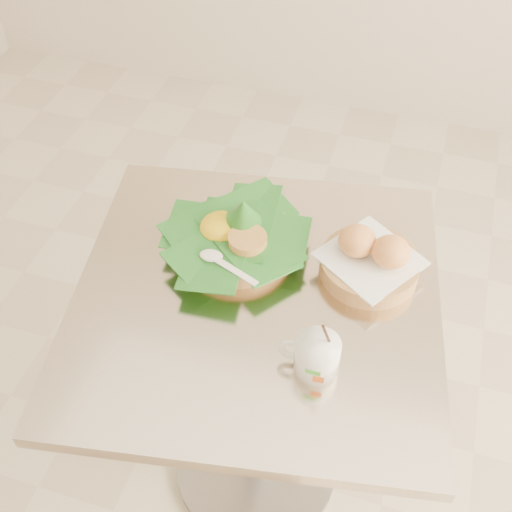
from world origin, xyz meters
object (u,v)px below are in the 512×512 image
(cafe_table, at_px, (256,359))
(coffee_mug, at_px, (316,354))
(bread_basket, at_px, (371,260))
(rice_basket, at_px, (236,233))

(cafe_table, distance_m, coffee_mug, 0.32)
(bread_basket, xyz_separation_m, coffee_mug, (-0.05, -0.25, 0.00))
(rice_basket, height_order, coffee_mug, rice_basket)
(cafe_table, bearing_deg, rice_basket, 124.80)
(cafe_table, xyz_separation_m, bread_basket, (0.20, 0.12, 0.26))
(bread_basket, distance_m, coffee_mug, 0.25)
(bread_basket, relative_size, coffee_mug, 1.68)
(cafe_table, distance_m, bread_basket, 0.34)
(coffee_mug, bearing_deg, rice_basket, 133.18)
(cafe_table, relative_size, bread_basket, 3.53)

